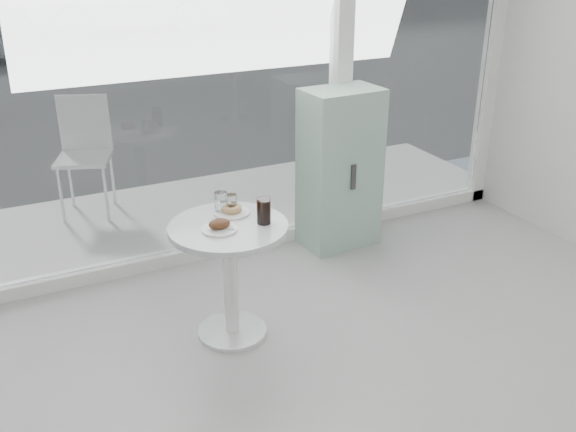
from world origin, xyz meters
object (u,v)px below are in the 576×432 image
water_tumbler_a (221,203)px  mint_cabinet (340,169)px  patio_chair (84,148)px  main_table (229,258)px  plate_fritter (220,226)px  cola_glass (264,211)px  water_tumbler_b (232,204)px  plate_donut (232,210)px

water_tumbler_a → mint_cabinet: bearing=28.1°
patio_chair → water_tumbler_a: bearing=-57.0°
main_table → plate_fritter: size_ratio=3.59×
water_tumbler_a → cola_glass: size_ratio=0.82×
main_table → cola_glass: bearing=-18.7°
main_table → water_tumbler_a: water_tumbler_a is taller
patio_chair → water_tumbler_b: 2.23m
mint_cabinet → water_tumbler_a: 1.42m
mint_cabinet → cola_glass: (-1.07, -0.93, 0.21)m
mint_cabinet → water_tumbler_b: mint_cabinet is taller
mint_cabinet → plate_fritter: size_ratio=5.98×
plate_fritter → water_tumbler_a: water_tumbler_a is taller
mint_cabinet → plate_fritter: (-1.34, -0.90, 0.16)m
water_tumbler_b → mint_cabinet: bearing=29.8°
patio_chair → water_tumbler_a: 2.20m
water_tumbler_a → main_table: bearing=-99.2°
patio_chair → mint_cabinet: bearing=-20.1°
cola_glass → plate_donut: bearing=118.7°
patio_chair → water_tumbler_b: (0.54, -2.15, 0.19)m
mint_cabinet → main_table: bearing=-149.2°
plate_donut → water_tumbler_b: bearing=64.6°
plate_fritter → mint_cabinet: bearing=33.9°
mint_cabinet → water_tumbler_a: bearing=-155.1°
mint_cabinet → water_tumbler_b: 1.37m
plate_fritter → water_tumbler_a: 0.26m
plate_fritter → cola_glass: cola_glass is taller
mint_cabinet → water_tumbler_a: mint_cabinet is taller
main_table → water_tumbler_a: size_ratio=5.83×
main_table → plate_donut: size_ratio=3.44×
water_tumbler_a → plate_fritter: bearing=-112.4°
main_table → patio_chair: (-0.45, 2.34, 0.08)m
mint_cabinet → cola_glass: 1.44m
mint_cabinet → water_tumbler_b: (-1.18, -0.68, 0.18)m
patio_chair → main_table: bearing=-58.7°
water_tumbler_a → water_tumbler_b: (0.07, -0.01, -0.01)m
mint_cabinet → water_tumbler_a: size_ratio=9.71×
plate_fritter → cola_glass: size_ratio=1.33×
patio_chair → cola_glass: patio_chair is taller
main_table → water_tumbler_b: (0.10, 0.18, 0.27)m
main_table → plate_fritter: (-0.07, -0.04, 0.25)m
main_table → cola_glass: 0.37m
main_table → mint_cabinet: mint_cabinet is taller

